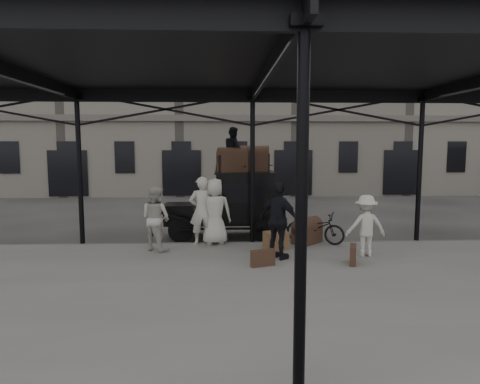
% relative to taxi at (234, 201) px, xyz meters
% --- Properties ---
extents(ground, '(120.00, 120.00, 0.00)m').
position_rel_taxi_xyz_m(ground, '(0.49, -3.31, -1.20)').
color(ground, '#383533').
rests_on(ground, ground).
extents(platform, '(28.00, 8.00, 0.15)m').
position_rel_taxi_xyz_m(platform, '(0.49, -5.31, -1.13)').
color(platform, slate).
rests_on(platform, ground).
extents(canopy, '(22.50, 9.00, 4.74)m').
position_rel_taxi_xyz_m(canopy, '(0.49, -5.03, 3.39)').
color(canopy, black).
rests_on(canopy, ground).
extents(building_frontage, '(64.00, 8.00, 14.00)m').
position_rel_taxi_xyz_m(building_frontage, '(0.49, 14.69, 5.80)').
color(building_frontage, slate).
rests_on(building_frontage, ground).
extents(taxi, '(3.65, 1.55, 2.18)m').
position_rel_taxi_xyz_m(taxi, '(0.00, 0.00, 0.00)').
color(taxi, black).
rests_on(taxi, ground).
extents(porter_left, '(0.80, 0.60, 1.98)m').
position_rel_taxi_xyz_m(porter_left, '(-1.00, -1.51, -0.06)').
color(porter_left, beige).
rests_on(porter_left, platform).
extents(porter_midleft, '(1.09, 1.05, 1.78)m').
position_rel_taxi_xyz_m(porter_midleft, '(-2.22, -2.15, -0.17)').
color(porter_midleft, beige).
rests_on(porter_midleft, platform).
extents(porter_centre, '(0.97, 0.66, 1.93)m').
position_rel_taxi_xyz_m(porter_centre, '(-0.61, -1.51, -0.09)').
color(porter_centre, beige).
rests_on(porter_centre, platform).
extents(porter_official, '(1.18, 1.15, 1.99)m').
position_rel_taxi_xyz_m(porter_official, '(1.03, -3.21, -0.06)').
color(porter_official, black).
rests_on(porter_official, platform).
extents(porter_right, '(1.05, 0.61, 1.61)m').
position_rel_taxi_xyz_m(porter_right, '(3.33, -3.03, -0.25)').
color(porter_right, beige).
rests_on(porter_right, platform).
extents(bicycle, '(1.83, 1.39, 0.92)m').
position_rel_taxi_xyz_m(bicycle, '(2.34, -1.51, -0.59)').
color(bicycle, black).
rests_on(bicycle, platform).
extents(porter_roof, '(0.74, 0.83, 1.42)m').
position_rel_taxi_xyz_m(porter_roof, '(-0.03, -0.10, 1.69)').
color(porter_roof, black).
rests_on(porter_roof, taxi).
extents(steamer_trunk_roof_near, '(1.00, 0.78, 0.65)m').
position_rel_taxi_xyz_m(steamer_trunk_roof_near, '(-0.08, -0.25, 1.30)').
color(steamer_trunk_roof_near, '#462F20').
rests_on(steamer_trunk_roof_near, taxi).
extents(steamer_trunk_roof_far, '(1.02, 0.72, 0.69)m').
position_rel_taxi_xyz_m(steamer_trunk_roof_far, '(0.67, 0.20, 1.32)').
color(steamer_trunk_roof_far, '#462F20').
rests_on(steamer_trunk_roof_far, taxi).
extents(steamer_trunk_platform, '(0.99, 0.98, 0.64)m').
position_rel_taxi_xyz_m(steamer_trunk_platform, '(2.10, -1.51, -0.74)').
color(steamer_trunk_platform, '#462F20').
rests_on(steamer_trunk_platform, platform).
extents(wicker_hamper, '(0.73, 0.65, 0.50)m').
position_rel_taxi_xyz_m(wicker_hamper, '(1.09, -2.23, -0.80)').
color(wicker_hamper, olive).
rests_on(wicker_hamper, platform).
extents(suitcase_upright, '(0.33, 0.62, 0.45)m').
position_rel_taxi_xyz_m(suitcase_upright, '(2.79, -3.74, -0.83)').
color(suitcase_upright, '#462F20').
rests_on(suitcase_upright, platform).
extents(suitcase_flat, '(0.61, 0.35, 0.40)m').
position_rel_taxi_xyz_m(suitcase_flat, '(0.57, -3.86, -0.85)').
color(suitcase_flat, '#462F20').
rests_on(suitcase_flat, platform).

